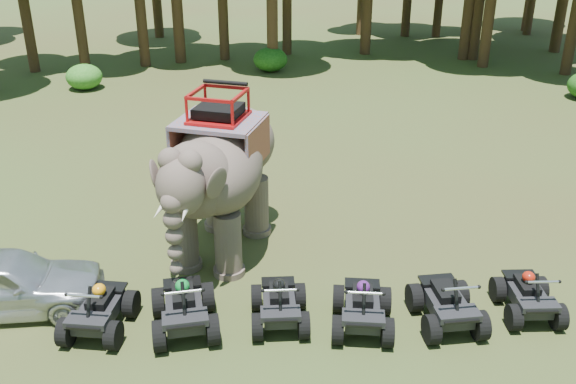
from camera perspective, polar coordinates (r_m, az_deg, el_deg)
name	(u,v)px	position (r m, az deg, el deg)	size (l,w,h in m)	color
ground	(290,287)	(15.21, 0.19, -8.43)	(110.00, 110.00, 0.00)	#47381E
elephant	(220,173)	(15.83, -6.07, 1.67)	(2.24, 5.09, 4.28)	brown
parked_car	(4,282)	(15.37, -23.96, -7.32)	(1.69, 4.21, 1.44)	silver
atv_0	(98,304)	(14.10, -16.54, -9.56)	(1.24, 1.70, 1.26)	black
atv_1	(184,302)	(13.70, -9.26, -9.59)	(1.33, 1.83, 1.36)	black
atv_2	(279,299)	(13.75, -0.78, -9.45)	(1.19, 1.64, 1.21)	black
atv_3	(363,302)	(13.68, 6.67, -9.66)	(1.26, 1.72, 1.28)	black
atv_4	(448,298)	(14.10, 14.01, -9.10)	(1.28, 1.76, 1.30)	black
atv_5	(529,290)	(14.95, 20.65, -8.19)	(1.18, 1.62, 1.20)	black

